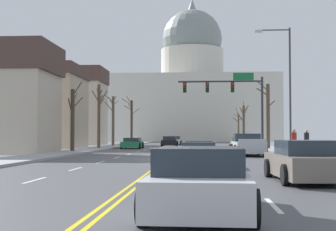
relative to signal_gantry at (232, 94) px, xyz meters
The scene contains 26 objects.
ground 17.54m from the signal_gantry, 106.75° to the right, with size 20.00×180.00×0.20m.
signal_gantry is the anchor object (origin of this frame).
street_lamp_right 11.31m from the signal_gantry, 74.27° to the right, with size 2.53×0.24×8.89m.
capitol_building 60.38m from the signal_gantry, 94.60° to the left, with size 35.27×22.74×31.04m.
sedan_near_00 6.46m from the signal_gantry, 83.74° to the right, with size 1.99×4.48×1.26m.
pickup_truck_near_01 11.41m from the signal_gantry, 87.60° to the right, with size 2.27×5.48×1.56m.
sedan_near_02 17.13m from the signal_gantry, 100.47° to the right, with size 2.02×4.70×1.13m.
sedan_near_03 23.40m from the signal_gantry, 97.41° to the right, with size 2.07×4.51×1.15m.
sedan_near_04 29.86m from the signal_gantry, 89.05° to the right, with size 2.19×4.75×1.33m.
sedan_near_05 36.63m from the signal_gantry, 94.53° to the right, with size 2.10×4.35×1.27m.
sedan_oncoming_00 12.72m from the signal_gantry, 149.62° to the left, with size 2.13×4.63×1.14m.
sedan_oncoming_01 17.20m from the signal_gantry, 114.27° to the left, with size 2.04×4.27×1.26m.
sedan_oncoming_02 24.75m from the signal_gantry, 105.91° to the left, with size 2.06×4.50×1.25m.
flank_building_00 32.03m from the signal_gantry, 133.40° to the left, with size 10.69×7.06×10.98m.
flank_building_02 21.91m from the signal_gantry, 160.11° to the left, with size 9.01×8.71×9.07m.
bare_tree_00 5.28m from the signal_gantry, 41.53° to the left, with size 1.82×1.92×6.80m.
bare_tree_01 28.18m from the signal_gantry, 117.62° to the left, with size 2.61×2.04×6.97m.
bare_tree_02 31.63m from the signal_gantry, 83.23° to the left, with size 1.84×2.37×5.86m.
bare_tree_03 14.91m from the signal_gantry, 156.23° to the right, with size 0.90×2.40×5.74m.
bare_tree_04 38.04m from the signal_gantry, 84.83° to the left, with size 2.24×1.13×5.89m.
bare_tree_05 19.65m from the signal_gantry, 134.68° to the left, with size 1.92×1.68×6.48m.
bare_tree_06 26.94m from the signal_gantry, 82.87° to the left, with size 1.55×1.94×6.28m.
bare_tree_07 13.78m from the signal_gantry, 165.62° to the left, with size 1.41×1.87×6.51m.
pedestrian_00 13.34m from the signal_gantry, 70.38° to the right, with size 0.35×0.34×1.70m.
pedestrian_01 15.38m from the signal_gantry, 78.60° to the right, with size 0.35×0.34×1.70m.
bicycle_parked 18.07m from the signal_gantry, 77.12° to the right, with size 0.12×1.77×0.85m.
Camera 1 is at (1.98, -29.45, 1.51)m, focal length 52.11 mm.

